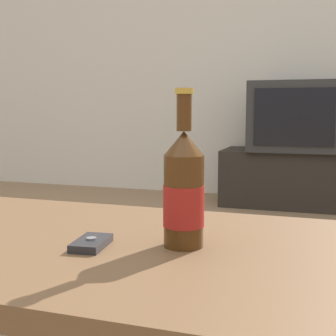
{
  "coord_description": "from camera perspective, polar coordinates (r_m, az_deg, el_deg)",
  "views": [
    {
      "loc": [
        0.45,
        -0.77,
        0.69
      ],
      "look_at": [
        0.09,
        0.31,
        0.55
      ],
      "focal_mm": 50.0,
      "sensor_mm": 36.0,
      "label": 1
    }
  ],
  "objects": [
    {
      "name": "beer_bottle",
      "position": [
        0.82,
        1.93,
        -2.8
      ],
      "size": [
        0.07,
        0.07,
        0.28
      ],
      "color": "#47280F",
      "rests_on": "coffee_table"
    },
    {
      "name": "coffee_table",
      "position": [
        0.94,
        -11.61,
        -12.19
      ],
      "size": [
        1.24,
        0.61,
        0.45
      ],
      "color": "brown",
      "rests_on": "ground_plane"
    },
    {
      "name": "back_wall",
      "position": [
        3.87,
        11.86,
        16.0
      ],
      "size": [
        8.0,
        0.05,
        2.6
      ],
      "color": "silver",
      "rests_on": "ground_plane"
    },
    {
      "name": "television",
      "position": [
        3.47,
        15.35,
        6.09
      ],
      "size": [
        0.63,
        0.58,
        0.49
      ],
      "color": "#2D2D2D",
      "rests_on": "tv_stand"
    },
    {
      "name": "tv_stand",
      "position": [
        3.51,
        15.12,
        -1.17
      ],
      "size": [
        1.02,
        0.5,
        0.4
      ],
      "color": "#28231E",
      "rests_on": "ground_plane"
    },
    {
      "name": "cell_phone",
      "position": [
        0.85,
        -9.33,
        -9.01
      ],
      "size": [
        0.06,
        0.1,
        0.02
      ],
      "rotation": [
        0.0,
        0.0,
        0.12
      ],
      "color": "#232328",
      "rests_on": "coffee_table"
    }
  ]
}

